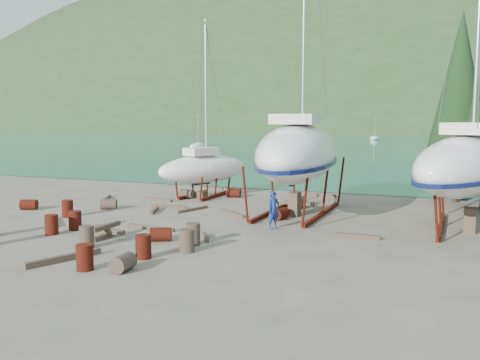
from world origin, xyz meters
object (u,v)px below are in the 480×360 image
at_px(small_sailboat_shore, 204,168).
at_px(worker, 274,210).
at_px(large_sailboat_near, 299,152).
at_px(large_sailboat_far, 472,164).

xyz_separation_m(small_sailboat_shore, worker, (7.51, -7.95, -0.99)).
height_order(large_sailboat_near, worker, large_sailboat_near).
relative_size(large_sailboat_near, large_sailboat_far, 1.10).
bearing_deg(small_sailboat_shore, large_sailboat_near, -2.86).
bearing_deg(worker, large_sailboat_far, -38.35).
distance_m(large_sailboat_near, small_sailboat_shore, 8.45).
distance_m(large_sailboat_far, small_sailboat_shore, 16.63).
bearing_deg(large_sailboat_far, small_sailboat_shore, 178.89).
relative_size(large_sailboat_far, worker, 10.55).
distance_m(large_sailboat_near, worker, 4.89).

